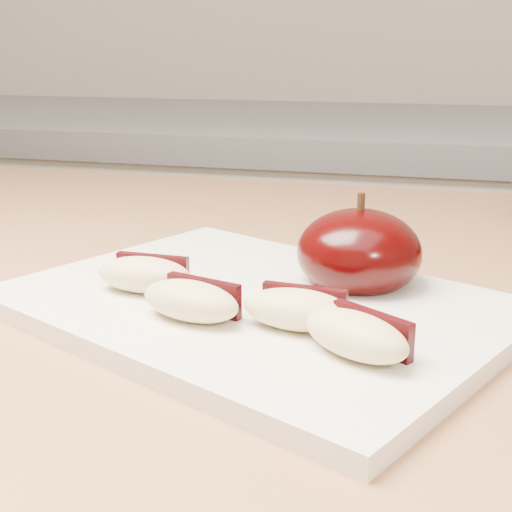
# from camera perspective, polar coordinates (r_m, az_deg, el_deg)

# --- Properties ---
(back_cabinet) EXTENTS (2.40, 0.62, 0.94)m
(back_cabinet) POSITION_cam_1_polar(r_m,az_deg,el_deg) (1.32, 6.67, -9.73)
(back_cabinet) COLOR silver
(back_cabinet) RESTS_ON ground
(cutting_board) EXTENTS (0.34, 0.30, 0.01)m
(cutting_board) POSITION_cam_1_polar(r_m,az_deg,el_deg) (0.41, 0.00, -4.05)
(cutting_board) COLOR silver
(cutting_board) RESTS_ON island_counter
(apple_half) EXTENTS (0.10, 0.10, 0.06)m
(apple_half) POSITION_cam_1_polar(r_m,az_deg,el_deg) (0.44, 8.23, 0.28)
(apple_half) COLOR black
(apple_half) RESTS_ON cutting_board
(apple_wedge_a) EXTENTS (0.06, 0.03, 0.02)m
(apple_wedge_a) POSITION_cam_1_polar(r_m,az_deg,el_deg) (0.42, -8.85, -1.44)
(apple_wedge_a) COLOR #D9BE89
(apple_wedge_a) RESTS_ON cutting_board
(apple_wedge_b) EXTENTS (0.06, 0.04, 0.02)m
(apple_wedge_b) POSITION_cam_1_polar(r_m,az_deg,el_deg) (0.38, -5.14, -3.54)
(apple_wedge_b) COLOR #D9BE89
(apple_wedge_b) RESTS_ON cutting_board
(apple_wedge_c) EXTENTS (0.06, 0.03, 0.02)m
(apple_wedge_c) POSITION_cam_1_polar(r_m,az_deg,el_deg) (0.37, 3.42, -4.25)
(apple_wedge_c) COLOR #D9BE89
(apple_wedge_c) RESTS_ON cutting_board
(apple_wedge_d) EXTENTS (0.06, 0.05, 0.02)m
(apple_wedge_d) POSITION_cam_1_polar(r_m,az_deg,el_deg) (0.34, 8.12, -6.25)
(apple_wedge_d) COLOR #D9BE89
(apple_wedge_d) RESTS_ON cutting_board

